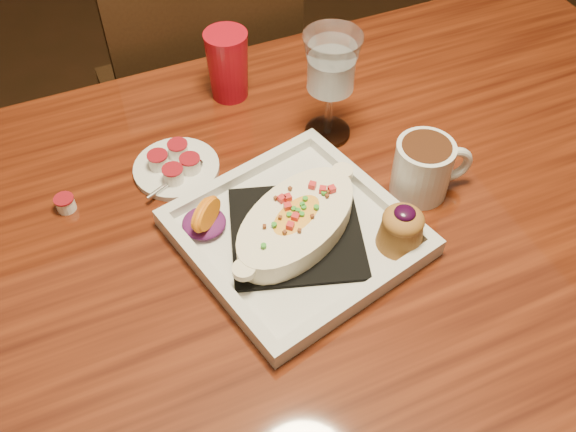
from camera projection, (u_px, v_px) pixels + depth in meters
name	position (u px, v px, depth m)	size (l,w,h in m)	color
floor	(307.00, 417.00, 1.55)	(7.00, 7.00, 0.00)	black
table	(316.00, 251.00, 1.05)	(1.50, 0.90, 0.75)	maroon
chair_far	(203.00, 99.00, 1.54)	(0.42, 0.42, 0.93)	black
plate	(304.00, 228.00, 0.93)	(0.37, 0.37, 0.08)	silver
coffee_mug	(425.00, 166.00, 0.97)	(0.13, 0.09, 0.09)	silver
goblet	(331.00, 69.00, 1.00)	(0.09, 0.09, 0.19)	silver
saucer	(176.00, 167.00, 1.03)	(0.14, 0.14, 0.09)	silver
creamer_loose	(65.00, 203.00, 0.98)	(0.03, 0.03, 0.02)	white
red_tumbler	(228.00, 65.00, 1.12)	(0.08, 0.08, 0.13)	#AF0C1B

